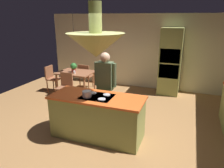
{
  "coord_description": "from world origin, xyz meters",
  "views": [
    {
      "loc": [
        1.68,
        -3.83,
        2.44
      ],
      "look_at": [
        0.1,
        0.4,
        1.0
      ],
      "focal_mm": 33.9,
      "sensor_mm": 36.0,
      "label": 1
    }
  ],
  "objects": [
    {
      "name": "chair_at_corner",
      "position": [
        -2.63,
        1.9,
        0.5
      ],
      "size": [
        0.4,
        0.4,
        0.87
      ],
      "rotation": [
        0.0,
        0.0,
        1.57
      ],
      "color": "#92593A",
      "rests_on": "ground"
    },
    {
      "name": "pendant_light_over_table",
      "position": [
        -1.7,
        1.9,
        1.86
      ],
      "size": [
        0.32,
        0.32,
        0.82
      ],
      "color": "#E0B266"
    },
    {
      "name": "chair_by_back_wall",
      "position": [
        -1.7,
        2.54,
        0.5
      ],
      "size": [
        0.4,
        0.4,
        0.87
      ],
      "rotation": [
        0.0,
        0.0,
        3.14
      ],
      "color": "#92593A",
      "rests_on": "ground"
    },
    {
      "name": "ground",
      "position": [
        0.0,
        0.0,
        0.0
      ],
      "size": [
        8.16,
        8.16,
        0.0
      ],
      "primitive_type": "plane",
      "color": "#9E7042"
    },
    {
      "name": "wall_back",
      "position": [
        0.0,
        3.45,
        1.27
      ],
      "size": [
        6.8,
        0.1,
        2.55
      ],
      "primitive_type": "cube",
      "color": "beige",
      "rests_on": "ground"
    },
    {
      "name": "cooking_pot_on_cooktop",
      "position": [
        -0.16,
        -0.33,
        0.98
      ],
      "size": [
        0.18,
        0.18,
        0.12
      ],
      "primitive_type": "cylinder",
      "color": "#B2B2B7",
      "rests_on": "kitchen_island"
    },
    {
      "name": "chair_facing_island",
      "position": [
        -1.7,
        1.26,
        0.5
      ],
      "size": [
        0.4,
        0.4,
        0.87
      ],
      "color": "#92593A",
      "rests_on": "ground"
    },
    {
      "name": "dining_table",
      "position": [
        -1.7,
        1.9,
        0.66
      ],
      "size": [
        1.1,
        0.84,
        0.76
      ],
      "color": "#92593A",
      "rests_on": "ground"
    },
    {
      "name": "person_at_island",
      "position": [
        -0.09,
        0.47,
        0.97
      ],
      "size": [
        0.53,
        0.23,
        1.69
      ],
      "color": "tan",
      "rests_on": "ground"
    },
    {
      "name": "oven_tower",
      "position": [
        1.1,
        3.04,
        1.06
      ],
      "size": [
        0.66,
        0.62,
        2.13
      ],
      "color": "#8C934C",
      "rests_on": "ground"
    },
    {
      "name": "cup_on_table",
      "position": [
        -1.62,
        1.69,
        0.81
      ],
      "size": [
        0.07,
        0.07,
        0.09
      ],
      "primitive_type": "cylinder",
      "color": "white",
      "rests_on": "dining_table"
    },
    {
      "name": "kitchen_island",
      "position": [
        0.0,
        -0.2,
        0.46
      ],
      "size": [
        1.93,
        0.8,
        0.92
      ],
      "color": "#8C934C",
      "rests_on": "ground"
    },
    {
      "name": "potted_plant_on_table",
      "position": [
        -1.73,
        1.84,
        0.93
      ],
      "size": [
        0.2,
        0.2,
        0.3
      ],
      "color": "#99382D",
      "rests_on": "dining_table"
    },
    {
      "name": "range_hood",
      "position": [
        0.0,
        -0.2,
        1.96
      ],
      "size": [
        1.1,
        1.1,
        1.0
      ],
      "color": "#8C934C"
    }
  ]
}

